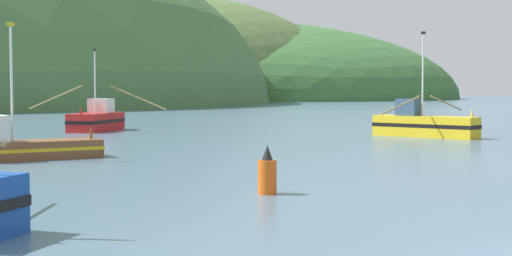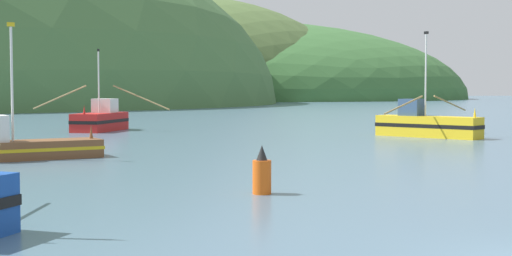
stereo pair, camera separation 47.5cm
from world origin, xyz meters
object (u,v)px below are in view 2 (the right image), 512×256
object	(u,v)px
fishing_boat_brown	(7,147)
fishing_boat_red	(101,120)
fishing_boat_yellow	(426,124)
channel_buoy	(262,174)

from	to	relation	value
fishing_boat_brown	fishing_boat_red	xyz separation A→B (m)	(4.06, 23.67, 0.27)
fishing_boat_yellow	channel_buoy	xyz separation A→B (m)	(-17.17, -24.67, -0.24)
fishing_boat_brown	fishing_boat_red	distance (m)	24.02
fishing_boat_red	fishing_boat_brown	bearing A→B (deg)	13.89
fishing_boat_brown	channel_buoy	size ratio (longest dim) A/B	5.55
fishing_boat_yellow	fishing_boat_brown	bearing A→B (deg)	-103.80
fishing_boat_red	fishing_boat_yellow	world-z (taller)	fishing_boat_yellow
fishing_boat_red	channel_buoy	xyz separation A→B (m)	(5.72, -36.99, -0.24)
fishing_boat_red	fishing_boat_yellow	size ratio (longest dim) A/B	1.17
fishing_boat_red	channel_buoy	distance (m)	37.43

